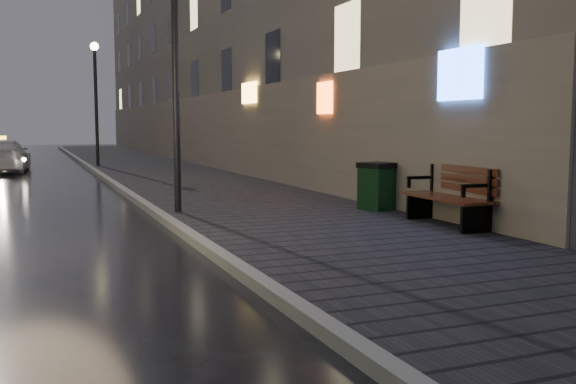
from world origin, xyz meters
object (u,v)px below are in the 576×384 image
object	(u,v)px
bench	(451,195)
taxi_mid	(3,156)
trash_bin	(377,186)
lamp_far	(96,88)
lamp_near	(175,45)

from	to	relation	value
bench	taxi_mid	distance (m)	20.70
bench	trash_bin	bearing A→B (deg)	95.68
lamp_far	bench	world-z (taller)	lamp_far
lamp_near	trash_bin	distance (m)	5.02
lamp_near	trash_bin	size ratio (longest dim) A/B	5.37
lamp_near	lamp_far	distance (m)	16.00
lamp_near	lamp_far	xyz separation A→B (m)	(0.00, 16.00, 0.00)
lamp_far	bench	size ratio (longest dim) A/B	2.52
lamp_near	taxi_mid	xyz separation A→B (m)	(-3.77, 15.60, -2.82)
bench	trash_bin	size ratio (longest dim) A/B	2.13
lamp_far	taxi_mid	world-z (taller)	lamp_far
trash_bin	bench	bearing A→B (deg)	-104.19
lamp_far	taxi_mid	distance (m)	4.72
lamp_near	lamp_far	size ratio (longest dim) A/B	1.00
lamp_near	trash_bin	world-z (taller)	lamp_near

